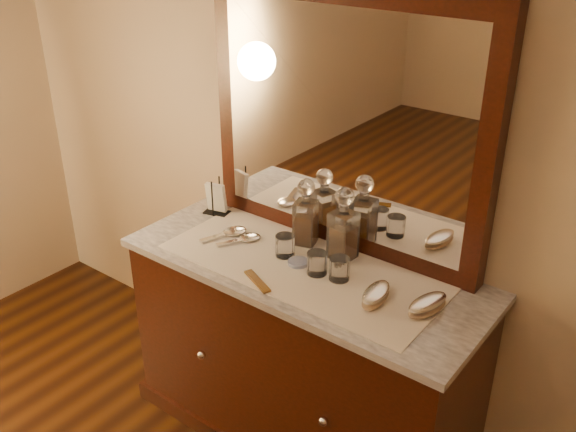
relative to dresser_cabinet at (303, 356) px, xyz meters
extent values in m
plane|color=tan|center=(0.00, 0.29, 0.99)|extent=(4.50, 4.50, 0.00)
cube|color=black|center=(0.00, 0.00, 0.00)|extent=(1.40, 0.55, 0.82)
cube|color=black|center=(0.00, 0.00, -0.37)|extent=(1.46, 0.59, 0.08)
sphere|color=silver|center=(-0.30, -0.28, 0.04)|extent=(0.04, 0.04, 0.04)
sphere|color=silver|center=(0.30, -0.28, 0.04)|extent=(0.04, 0.04, 0.04)
cube|color=silver|center=(0.00, 0.00, 0.42)|extent=(1.44, 0.59, 0.03)
cube|color=black|center=(0.00, 0.25, 0.94)|extent=(1.20, 0.08, 1.00)
cube|color=white|center=(0.00, 0.21, 0.94)|extent=(1.06, 0.01, 0.86)
cube|color=white|center=(0.00, -0.02, 0.44)|extent=(1.10, 0.45, 0.00)
cylinder|color=silver|center=(-0.02, -0.01, 0.45)|extent=(0.10, 0.10, 0.01)
cube|color=brown|center=(-0.06, -0.21, 0.45)|extent=(0.16, 0.09, 0.01)
cube|color=black|center=(-0.57, 0.12, 0.44)|extent=(0.12, 0.09, 0.01)
cylinder|color=black|center=(-0.56, 0.09, 0.52)|extent=(0.01, 0.01, 0.16)
cylinder|color=black|center=(-0.58, 0.16, 0.52)|extent=(0.01, 0.01, 0.16)
cube|color=white|center=(-0.57, 0.12, 0.52)|extent=(0.09, 0.06, 0.13)
cube|color=brown|center=(-0.10, 0.14, 0.51)|extent=(0.09, 0.09, 0.13)
cube|color=white|center=(-0.10, 0.14, 0.53)|extent=(0.11, 0.11, 0.18)
cylinder|color=white|center=(-0.10, 0.14, 0.64)|extent=(0.05, 0.05, 0.03)
sphere|color=white|center=(-0.10, 0.14, 0.69)|extent=(0.09, 0.09, 0.07)
cube|color=brown|center=(0.09, 0.13, 0.51)|extent=(0.08, 0.08, 0.13)
cube|color=white|center=(0.09, 0.13, 0.54)|extent=(0.10, 0.10, 0.19)
cylinder|color=white|center=(0.09, 0.13, 0.65)|extent=(0.04, 0.04, 0.03)
sphere|color=white|center=(0.09, 0.13, 0.70)|extent=(0.08, 0.08, 0.07)
ellipsoid|color=#987A5D|center=(0.34, -0.05, 0.46)|extent=(0.10, 0.18, 0.03)
ellipsoid|color=silver|center=(0.34, -0.05, 0.48)|extent=(0.10, 0.18, 0.03)
ellipsoid|color=#987A5D|center=(0.51, 0.00, 0.46)|extent=(0.11, 0.19, 0.03)
ellipsoid|color=silver|center=(0.51, 0.00, 0.48)|extent=(0.11, 0.19, 0.03)
ellipsoid|color=silver|center=(-0.38, 0.03, 0.45)|extent=(0.11, 0.12, 0.02)
cube|color=silver|center=(-0.41, -0.06, 0.45)|extent=(0.06, 0.13, 0.01)
ellipsoid|color=silver|center=(-0.29, 0.02, 0.45)|extent=(0.11, 0.12, 0.02)
cube|color=silver|center=(-0.33, -0.05, 0.45)|extent=(0.07, 0.12, 0.01)
cylinder|color=white|center=(0.16, -0.01, 0.49)|extent=(0.08, 0.08, 0.09)
cylinder|color=white|center=(-0.10, 0.01, 0.49)|extent=(0.08, 0.08, 0.09)
cylinder|color=white|center=(0.08, -0.02, 0.49)|extent=(0.08, 0.08, 0.09)
camera|label=1|loc=(1.22, -1.70, 1.71)|focal=39.81mm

